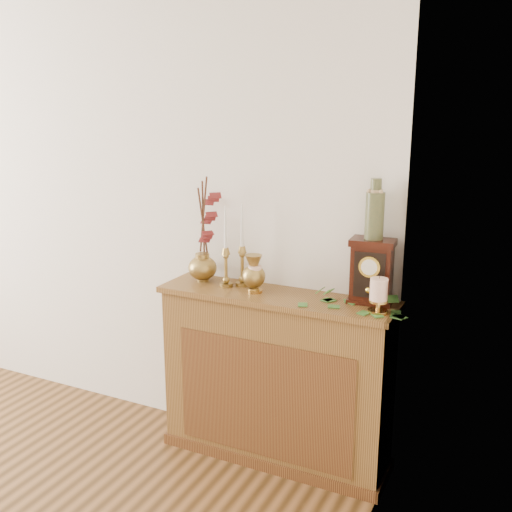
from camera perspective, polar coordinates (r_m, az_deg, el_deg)
The scene contains 10 objects.
console_shelf at distance 3.24m, azimuth 1.84°, elevation -11.96°, with size 1.24×0.34×0.93m.
candlestick_left at distance 3.14m, azimuth -2.89°, elevation -0.45°, with size 0.07×0.07×0.43m.
candlestick_center at distance 3.15m, azimuth -1.32°, elevation -0.32°, with size 0.07×0.07×0.44m.
bud_vase at distance 3.06m, azimuth -0.23°, elevation -1.70°, with size 0.12×0.12×0.20m.
ginger_jar at distance 3.24m, azimuth -4.57°, elevation 2.15°, with size 0.24×0.25×0.58m.
pillar_candle_left at distance 3.05m, azimuth -0.12°, elevation -2.07°, with size 0.08×0.08×0.15m.
pillar_candle_right at distance 2.81m, azimuth 11.60°, elevation -3.56°, with size 0.09×0.09×0.18m.
ivy_garland at distance 2.90m, azimuth 9.39°, elevation -4.55°, with size 0.53×0.23×0.09m.
mantel_clock at distance 2.94m, azimuth 10.97°, elevation -1.46°, with size 0.22×0.16×0.32m.
ceramic_vase at distance 2.87m, azimuth 11.25°, elevation 4.12°, with size 0.09×0.09×0.29m.
Camera 1 is at (2.58, -0.56, 1.87)m, focal length 42.00 mm.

